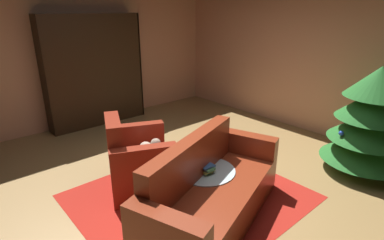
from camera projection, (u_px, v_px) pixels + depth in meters
The scene contains 11 objects.
ground_plane at pixel (189, 186), 3.90m from camera, with size 7.58×7.58×0.00m, color olive.
wall_back at pixel (319, 58), 5.26m from camera, with size 6.44×0.06×2.68m, color tan.
wall_left at pixel (78, 54), 5.70m from camera, with size 0.06×5.96×2.68m, color tan.
area_rug at pixel (190, 196), 3.69m from camera, with size 2.23×2.50×0.01m, color #A11F16.
bookshelf_unit at pixel (100, 72), 5.82m from camera, with size 0.36×1.85×2.06m.
armchair_red at pixel (138, 163), 3.81m from camera, with size 1.11×1.05×0.94m.
couch_red at pixel (211, 195), 3.20m from camera, with size 1.36×2.12×0.89m.
coffee_table at pixel (205, 173), 3.47m from camera, with size 0.68×0.68×0.42m.
book_stack_on_table at pixel (205, 168), 3.40m from camera, with size 0.22×0.17×0.09m.
bottle_on_table at pixel (194, 157), 3.54m from camera, with size 0.07×0.07×0.25m.
decorated_tree at pixel (371, 121), 4.05m from camera, with size 1.15×1.15×1.47m.
Camera 1 is at (2.56, -2.19, 2.14)m, focal length 28.57 mm.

